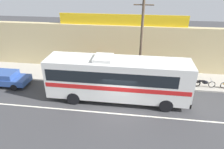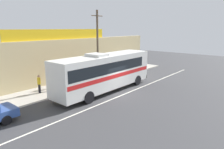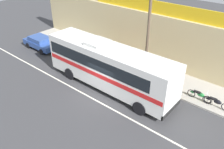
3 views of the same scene
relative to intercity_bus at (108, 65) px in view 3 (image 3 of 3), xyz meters
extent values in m
plane|color=#3A3A3D|center=(0.35, -1.20, -2.07)|extent=(70.00, 70.00, 0.00)
cube|color=#A8A399|center=(0.35, 4.00, -2.00)|extent=(30.00, 3.60, 0.14)
cube|color=tan|center=(0.35, 6.15, 0.33)|extent=(30.00, 0.70, 4.80)
cube|color=gold|center=(-0.19, 6.15, 3.28)|extent=(12.91, 0.12, 1.10)
cube|color=silver|center=(0.35, -2.00, -2.06)|extent=(30.00, 0.14, 0.01)
cube|color=silver|center=(0.08, 0.00, -0.07)|extent=(11.30, 2.51, 3.10)
cube|color=black|center=(-0.37, 0.00, 0.48)|extent=(9.95, 2.53, 0.96)
cube|color=red|center=(0.08, 0.00, -0.37)|extent=(11.08, 2.53, 0.36)
cube|color=black|center=(5.70, 0.00, 0.38)|extent=(0.04, 2.26, 1.40)
cube|color=black|center=(5.69, 0.00, -1.44)|extent=(0.12, 2.51, 0.36)
cube|color=silver|center=(-1.05, 0.00, 1.60)|extent=(1.40, 1.76, 0.24)
cylinder|color=black|center=(3.92, 1.17, -1.55)|extent=(1.04, 0.32, 1.04)
cylinder|color=black|center=(3.92, -1.17, -1.55)|extent=(1.04, 0.32, 1.04)
cylinder|color=black|center=(-3.31, 1.17, -1.55)|extent=(1.04, 0.32, 1.04)
cylinder|color=black|center=(-3.31, -1.17, -1.55)|extent=(1.04, 0.32, 1.04)
cube|color=#2D4C93|center=(-10.51, 0.95, -1.46)|extent=(4.27, 1.78, 0.56)
cube|color=#2D4C93|center=(-10.61, 0.95, -0.94)|extent=(2.22, 1.60, 0.48)
cube|color=black|center=(-9.78, 0.95, -0.97)|extent=(0.21, 1.49, 0.34)
cylinder|color=black|center=(-9.27, 1.79, -1.76)|extent=(0.62, 0.20, 0.62)
cylinder|color=black|center=(-9.27, 0.11, -1.76)|extent=(0.62, 0.20, 0.62)
cylinder|color=black|center=(-11.75, 1.79, -1.76)|extent=(0.62, 0.20, 0.62)
cylinder|color=black|center=(-11.75, 0.11, -1.76)|extent=(0.62, 0.20, 0.62)
cylinder|color=brown|center=(1.80, 2.65, 1.94)|extent=(0.22, 0.22, 7.73)
torus|color=black|center=(7.08, 2.84, -1.62)|extent=(0.62, 0.06, 0.62)
ellipsoid|color=black|center=(7.82, 2.84, -1.44)|extent=(0.56, 0.22, 0.34)
cube|color=black|center=(7.51, 2.84, -1.32)|extent=(0.52, 0.20, 0.10)
ellipsoid|color=black|center=(7.14, 2.84, -1.48)|extent=(0.36, 0.14, 0.16)
torus|color=black|center=(7.15, 2.90, -1.62)|extent=(0.62, 0.06, 0.62)
torus|color=black|center=(5.87, 2.90, -1.62)|extent=(0.62, 0.06, 0.62)
cylinder|color=silver|center=(7.07, 2.90, -1.32)|extent=(0.34, 0.04, 0.65)
cylinder|color=silver|center=(6.97, 2.90, -1.00)|extent=(0.03, 0.56, 0.03)
ellipsoid|color=#237F38|center=(6.57, 2.90, -1.44)|extent=(0.56, 0.22, 0.34)
cube|color=black|center=(6.28, 2.90, -1.32)|extent=(0.52, 0.20, 0.10)
ellipsoid|color=#237F38|center=(5.93, 2.90, -1.48)|extent=(0.36, 0.14, 0.16)
cylinder|color=black|center=(-4.59, 4.12, -1.51)|extent=(0.13, 0.13, 0.82)
cylinder|color=black|center=(-4.59, 3.94, -1.51)|extent=(0.13, 0.13, 0.82)
cylinder|color=gold|center=(-4.59, 4.03, -0.79)|extent=(0.30, 0.30, 0.62)
sphere|color=tan|center=(-4.59, 4.03, -0.34)|extent=(0.22, 0.22, 0.22)
cylinder|color=gold|center=(-4.59, 4.23, -0.76)|extent=(0.08, 0.08, 0.57)
cylinder|color=gold|center=(-4.59, 3.83, -0.76)|extent=(0.08, 0.08, 0.57)
cylinder|color=brown|center=(-2.89, 4.48, -1.51)|extent=(0.13, 0.13, 0.84)
cylinder|color=brown|center=(-2.89, 4.30, -1.51)|extent=(0.13, 0.13, 0.84)
cylinder|color=red|center=(-2.89, 4.39, -0.77)|extent=(0.30, 0.30, 0.63)
sphere|color=tan|center=(-2.89, 4.39, -0.31)|extent=(0.23, 0.23, 0.23)
cylinder|color=red|center=(-2.89, 4.59, -0.74)|extent=(0.08, 0.08, 0.58)
cylinder|color=red|center=(-2.89, 4.19, -0.74)|extent=(0.08, 0.08, 0.58)
camera|label=1|loc=(1.58, -14.15, 7.37)|focal=32.20mm
camera|label=2|loc=(-14.04, -12.66, 3.95)|focal=32.45mm
camera|label=3|loc=(10.57, -12.04, 8.72)|focal=37.41mm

